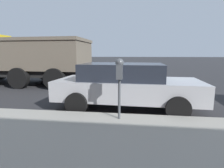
% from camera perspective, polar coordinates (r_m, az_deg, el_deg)
% --- Properties ---
extents(ground_plane, '(220.00, 220.00, 0.00)m').
position_cam_1_polar(ground_plane, '(6.76, 6.32, -4.87)').
color(ground_plane, '#2B2B2D').
extents(parking_meter, '(0.21, 0.19, 1.42)m').
position_cam_1_polar(parking_meter, '(4.00, 2.46, 3.43)').
color(parking_meter, '#4C5156').
rests_on(parking_meter, sidewalk).
extents(car_silver, '(2.15, 4.47, 1.41)m').
position_cam_1_polar(car_silver, '(5.53, 4.66, -0.15)').
color(car_silver, '#B7BABF').
rests_on(car_silver, ground_plane).
extents(dump_truck, '(3.13, 7.68, 2.85)m').
position_cam_1_polar(dump_truck, '(11.31, -27.83, 7.79)').
color(dump_truck, black).
rests_on(dump_truck, ground_plane).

